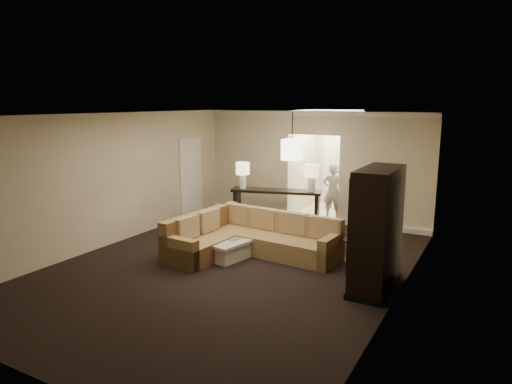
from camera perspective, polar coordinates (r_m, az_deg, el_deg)
The scene contains 19 objects.
ground at distance 8.61m, azimuth -3.26°, elevation -9.34°, with size 8.00×8.00×0.00m, color black.
wall_back at distance 11.76m, azimuth 7.11°, elevation 3.20°, with size 6.00×0.04×2.80m, color beige.
wall_front at distance 5.40m, azimuth -26.84°, elevation -7.51°, with size 6.00×0.04×2.80m, color beige.
wall_left at distance 10.13m, azimuth -17.88°, elevation 1.45°, with size 0.04×8.00×2.80m, color beige.
wall_right at distance 7.13m, azimuth 17.52°, elevation -2.47°, with size 0.04×8.00×2.80m, color beige.
ceiling at distance 8.07m, azimuth -3.48°, elevation 9.62°, with size 6.00×8.00×0.02m, color white.
crown_molding at distance 11.60m, azimuth 7.18°, elevation 9.69°, with size 6.00×0.10×0.12m, color silver.
baseboard at distance 11.97m, azimuth 6.86°, elevation -3.20°, with size 6.00×0.10×0.12m, color silver.
side_door at distance 12.22m, azimuth -8.13°, elevation 1.82°, with size 0.05×0.90×2.10m, color white.
foyer at distance 13.01m, azimuth 9.31°, elevation 3.47°, with size 1.44×2.02×2.80m.
sectional_sofa at distance 9.18m, azimuth -0.94°, elevation -5.81°, with size 2.96×2.31×0.84m.
coffee_table at distance 9.09m, azimuth -3.99°, elevation -6.97°, with size 1.07×1.07×0.38m.
console_table at distance 11.45m, azimuth 2.55°, elevation -1.44°, with size 2.30×1.10×0.87m.
armoire at distance 7.64m, azimuth 14.82°, elevation -4.84°, with size 0.60×1.39×2.00m.
drink_table at distance 8.77m, azimuth 11.99°, elevation -6.73°, with size 0.40×0.40×0.50m.
table_lamp_left at distance 11.49m, azimuth -1.67°, elevation 2.64°, with size 0.35×0.35×0.66m.
table_lamp_right at distance 11.18m, azimuth 6.96°, elevation 2.32°, with size 0.35×0.35×0.66m.
pendant_light at distance 10.50m, azimuth 4.52°, elevation 5.34°, with size 0.38×0.38×1.09m.
person at distance 11.97m, azimuth 9.58°, elevation 0.44°, with size 0.59×0.39×1.63m, color beige.
Camera 1 is at (4.32, -6.81, 3.02)m, focal length 32.00 mm.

